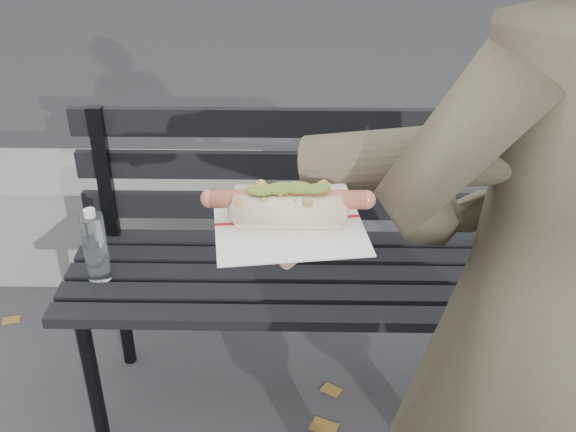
{
  "coord_description": "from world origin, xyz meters",
  "views": [
    {
      "loc": [
        -0.11,
        -0.76,
        1.53
      ],
      "look_at": [
        -0.12,
        -0.01,
        1.09
      ],
      "focal_mm": 42.0,
      "sensor_mm": 36.0,
      "label": 1
    }
  ],
  "objects": [
    {
      "name": "park_bench",
      "position": [
        -0.01,
        0.82,
        0.52
      ],
      "size": [
        1.5,
        0.44,
        0.88
      ],
      "color": "black",
      "rests_on": "ground"
    },
    {
      "name": "concrete_block",
      "position": [
        -0.85,
        1.52,
        0.2
      ],
      "size": [
        1.2,
        0.4,
        0.4
      ],
      "primitive_type": "cube",
      "color": "slate",
      "rests_on": "ground"
    },
    {
      "name": "person",
      "position": [
        0.28,
        0.11,
        0.84
      ],
      "size": [
        0.72,
        0.59,
        1.69
      ],
      "primitive_type": "imported",
      "rotation": [
        0.0,
        0.0,
        3.49
      ],
      "color": "#433B2D",
      "rests_on": "ground"
    },
    {
      "name": "held_hotdog",
      "position": [
        0.07,
        0.07,
        1.13
      ],
      "size": [
        0.63,
        0.32,
        0.2
      ],
      "color": "#433B2D"
    }
  ]
}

